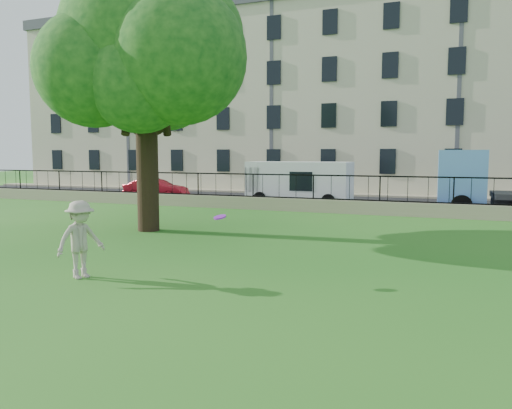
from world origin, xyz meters
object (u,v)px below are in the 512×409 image
at_px(tree, 143,47).
at_px(white_van, 299,183).
at_px(man, 80,240).
at_px(frisbee, 220,217).
at_px(red_sedan, 156,190).

relative_size(tree, white_van, 1.77).
bearing_deg(man, white_van, 20.88).
bearing_deg(frisbee, tree, 136.50).
height_order(tree, red_sedan, tree).
bearing_deg(frisbee, white_van, 101.10).
relative_size(tree, red_sedan, 2.57).
xyz_separation_m(man, white_van, (-0.32, 16.85, 0.29)).
relative_size(frisbee, red_sedan, 0.07).
xyz_separation_m(red_sedan, white_van, (8.46, 0.64, 0.52)).
bearing_deg(tree, frisbee, -43.50).
height_order(tree, frisbee, tree).
relative_size(man, frisbee, 6.20).
bearing_deg(white_van, man, -89.04).
relative_size(red_sedan, white_van, 0.69).
distance_m(frisbee, red_sedan, 18.99).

